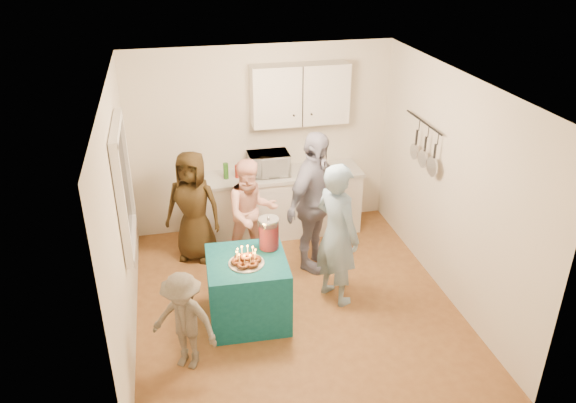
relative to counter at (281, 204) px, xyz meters
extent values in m
plane|color=brown|center=(-0.20, -1.70, -0.43)|extent=(4.00, 4.00, 0.00)
plane|color=white|center=(-0.20, -1.70, 2.17)|extent=(4.00, 4.00, 0.00)
plane|color=silver|center=(-0.20, 0.30, 0.87)|extent=(3.60, 3.60, 0.00)
plane|color=silver|center=(-2.00, -1.70, 0.87)|extent=(4.00, 4.00, 0.00)
plane|color=silver|center=(1.60, -1.70, 0.87)|extent=(4.00, 4.00, 0.00)
cube|color=black|center=(-1.97, -1.40, 1.12)|extent=(0.04, 1.00, 1.20)
cube|color=white|center=(0.00, 0.00, 0.00)|extent=(2.20, 0.58, 0.86)
cube|color=beige|center=(0.00, 0.00, 0.46)|extent=(2.24, 0.62, 0.05)
cube|color=white|center=(0.30, 0.15, 1.52)|extent=(1.30, 0.30, 0.80)
cube|color=black|center=(1.52, -1.00, 1.17)|extent=(0.12, 1.00, 0.60)
imported|color=white|center=(-0.17, 0.00, 0.63)|extent=(0.55, 0.38, 0.31)
cube|color=#0E525D|center=(-0.77, -1.86, -0.05)|extent=(0.88, 0.88, 0.76)
cylinder|color=red|center=(-0.48, -1.66, 0.50)|extent=(0.22, 0.22, 0.34)
imported|color=#85A5C2|center=(0.29, -1.69, 0.42)|extent=(0.64, 0.74, 1.71)
imported|color=#4F3816|center=(-1.23, -0.42, 0.31)|extent=(0.85, 0.72, 1.48)
imported|color=#FF9385|center=(-0.53, -0.70, 0.28)|extent=(0.75, 0.62, 1.42)
imported|color=#130F33|center=(0.21, -0.98, 0.48)|extent=(1.08, 1.05, 1.81)
imported|color=#564F45|center=(-1.48, -2.46, 0.10)|extent=(0.80, 0.70, 1.07)
camera|label=1|loc=(-1.45, -6.90, 3.55)|focal=35.00mm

